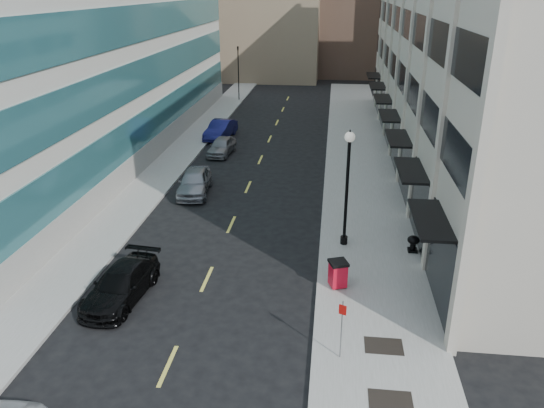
% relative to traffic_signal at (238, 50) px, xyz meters
% --- Properties ---
extents(ground, '(160.00, 160.00, 0.00)m').
position_rel_traffic_signal_xyz_m(ground, '(5.50, -48.00, -5.72)').
color(ground, black).
rests_on(ground, ground).
extents(sidewalk_right, '(5.00, 80.00, 0.15)m').
position_rel_traffic_signal_xyz_m(sidewalk_right, '(13.00, -28.00, -5.64)').
color(sidewalk_right, gray).
rests_on(sidewalk_right, ground).
extents(sidewalk_left, '(3.00, 80.00, 0.15)m').
position_rel_traffic_signal_xyz_m(sidewalk_left, '(-1.00, -28.00, -5.64)').
color(sidewalk_left, gray).
rests_on(sidewalk_left, ground).
extents(building_right, '(15.30, 46.50, 18.25)m').
position_rel_traffic_signal_xyz_m(building_right, '(22.44, -21.01, 3.28)').
color(building_right, '#AFA794').
rests_on(building_right, ground).
extents(building_left, '(16.14, 46.00, 20.00)m').
position_rel_traffic_signal_xyz_m(building_left, '(-10.45, -21.00, 4.27)').
color(building_left, beige).
rests_on(building_left, ground).
extents(skyline_stone, '(10.00, 14.00, 20.00)m').
position_rel_traffic_signal_xyz_m(skyline_stone, '(23.50, 18.00, 4.28)').
color(skyline_stone, '#AFA794').
rests_on(skyline_stone, ground).
extents(grate_mid, '(1.40, 1.00, 0.01)m').
position_rel_traffic_signal_xyz_m(grate_mid, '(13.10, -47.00, -5.56)').
color(grate_mid, black).
rests_on(grate_mid, sidewalk_right).
extents(grate_far, '(1.40, 1.00, 0.01)m').
position_rel_traffic_signal_xyz_m(grate_far, '(13.10, -44.20, -5.56)').
color(grate_far, black).
rests_on(grate_far, sidewalk_right).
extents(road_centerline, '(0.15, 68.20, 0.01)m').
position_rel_traffic_signal_xyz_m(road_centerline, '(5.50, -31.00, -5.71)').
color(road_centerline, '#D8CC4C').
rests_on(road_centerline, ground).
extents(traffic_signal, '(0.66, 0.66, 6.98)m').
position_rel_traffic_signal_xyz_m(traffic_signal, '(0.00, 0.00, 0.00)').
color(traffic_signal, black).
rests_on(traffic_signal, ground).
extents(car_black_pickup, '(2.44, 4.96, 1.39)m').
position_rel_traffic_signal_xyz_m(car_black_pickup, '(2.30, -42.00, -5.02)').
color(car_black_pickup, black).
rests_on(car_black_pickup, ground).
extents(car_silver_sedan, '(2.30, 4.79, 1.58)m').
position_rel_traffic_signal_xyz_m(car_silver_sedan, '(2.30, -29.54, -4.93)').
color(car_silver_sedan, gray).
rests_on(car_silver_sedan, ground).
extents(car_blue_sedan, '(2.29, 4.91, 1.56)m').
position_rel_traffic_signal_xyz_m(car_blue_sedan, '(1.24, -16.29, -4.94)').
color(car_blue_sedan, navy).
rests_on(car_blue_sedan, ground).
extents(car_grey_sedan, '(1.96, 4.12, 1.36)m').
position_rel_traffic_signal_xyz_m(car_grey_sedan, '(2.30, -21.00, -5.04)').
color(car_grey_sedan, gray).
rests_on(car_grey_sedan, ground).
extents(trash_bin, '(0.97, 0.97, 1.23)m').
position_rel_traffic_signal_xyz_m(trash_bin, '(11.40, -40.18, -4.91)').
color(trash_bin, red).
rests_on(trash_bin, sidewalk_right).
extents(lamppost, '(0.50, 0.50, 6.00)m').
position_rel_traffic_signal_xyz_m(lamppost, '(11.72, -35.97, -2.05)').
color(lamppost, black).
rests_on(lamppost, sidewalk_right).
extents(sign_post, '(0.26, 0.13, 2.32)m').
position_rel_traffic_signal_xyz_m(sign_post, '(11.50, -45.01, -4.06)').
color(sign_post, slate).
rests_on(sign_post, sidewalk_right).
extents(urn_planter, '(0.61, 0.61, 0.84)m').
position_rel_traffic_signal_xyz_m(urn_planter, '(15.10, -36.44, -5.06)').
color(urn_planter, black).
rests_on(urn_planter, sidewalk_right).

